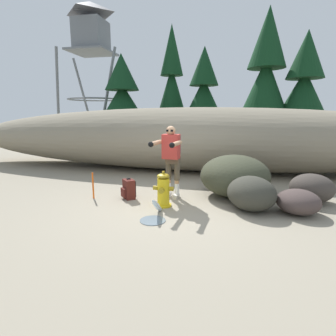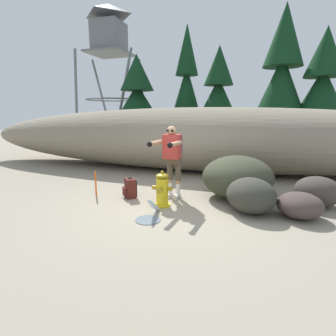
{
  "view_description": "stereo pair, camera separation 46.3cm",
  "coord_description": "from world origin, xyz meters",
  "views": [
    {
      "loc": [
        1.06,
        -5.28,
        1.87
      ],
      "look_at": [
        -0.17,
        0.2,
        0.75
      ],
      "focal_mm": 28.74,
      "sensor_mm": 36.0,
      "label": 1
    },
    {
      "loc": [
        1.5,
        -5.16,
        1.87
      ],
      "look_at": [
        -0.17,
        0.2,
        0.75
      ],
      "focal_mm": 28.74,
      "sensor_mm": 36.0,
      "label": 2
    }
  ],
  "objects": [
    {
      "name": "watchtower",
      "position": [
        -7.55,
        11.24,
        6.55
      ],
      "size": [
        4.3,
        4.3,
        8.65
      ],
      "color": "slate",
      "rests_on": "ground_plane"
    },
    {
      "name": "dirt_embankment",
      "position": [
        0.0,
        3.81,
        1.05
      ],
      "size": [
        17.43,
        3.2,
        2.11
      ],
      "primitive_type": "ellipsoid",
      "color": "gray",
      "rests_on": "ground_plane"
    },
    {
      "name": "boulder_small",
      "position": [
        2.85,
        0.85,
        0.31
      ],
      "size": [
        1.01,
        0.94,
        0.63
      ],
      "primitive_type": "ellipsoid",
      "rotation": [
        0.0,
        0.0,
        4.58
      ],
      "color": "#3F3832",
      "rests_on": "ground_plane"
    },
    {
      "name": "pine_tree_right",
      "position": [
        2.57,
        7.97,
        3.45
      ],
      "size": [
        2.56,
        2.56,
        6.49
      ],
      "color": "#47331E",
      "rests_on": "ground_plane"
    },
    {
      "name": "pine_tree_left",
      "position": [
        -2.18,
        10.1,
        3.54
      ],
      "size": [
        1.96,
        1.96,
        6.7
      ],
      "color": "#47331E",
      "rests_on": "ground_plane"
    },
    {
      "name": "pine_tree_far_right",
      "position": [
        4.18,
        7.91,
        3.05
      ],
      "size": [
        2.43,
        2.43,
        5.41
      ],
      "color": "#47331E",
      "rests_on": "ground_plane"
    },
    {
      "name": "fire_hydrant",
      "position": [
        -0.21,
        -0.1,
        0.34
      ],
      "size": [
        0.43,
        0.38,
        0.74
      ],
      "color": "gold",
      "rests_on": "ground_plane"
    },
    {
      "name": "pine_tree_far_left",
      "position": [
        -4.79,
        9.17,
        2.85
      ],
      "size": [
        2.88,
        2.88,
        5.13
      ],
      "color": "#47331E",
      "rests_on": "ground_plane"
    },
    {
      "name": "spare_backpack",
      "position": [
        -1.09,
        0.22,
        0.22
      ],
      "size": [
        0.36,
        0.36,
        0.47
      ],
      "rotation": [
        0.0,
        0.0,
        3.86
      ],
      "color": "#511E19",
      "rests_on": "ground_plane"
    },
    {
      "name": "boulder_outlier",
      "position": [
        2.41,
        0.05,
        0.24
      ],
      "size": [
        0.95,
        0.96,
        0.47
      ],
      "primitive_type": "ellipsoid",
      "rotation": [
        0.0,
        0.0,
        6.08
      ],
      "color": "#473936",
      "rests_on": "ground_plane"
    },
    {
      "name": "boulder_mid",
      "position": [
        1.55,
        0.06,
        0.34
      ],
      "size": [
        1.34,
        1.35,
        0.68
      ],
      "primitive_type": "ellipsoid",
      "rotation": [
        0.0,
        0.0,
        2.26
      ],
      "color": "#36352D",
      "rests_on": "ground_plane"
    },
    {
      "name": "hydrant_water_jet",
      "position": [
        -0.21,
        -0.68,
        0.13
      ],
      "size": [
        0.46,
        0.9,
        0.51
      ],
      "color": "silver",
      "rests_on": "ground_plane"
    },
    {
      "name": "pine_tree_center",
      "position": [
        -0.31,
        9.38,
        3.01
      ],
      "size": [
        2.33,
        2.33,
        5.31
      ],
      "color": "#47331E",
      "rests_on": "ground_plane"
    },
    {
      "name": "ground_plane",
      "position": [
        0.0,
        0.0,
        -0.02
      ],
      "size": [
        56.0,
        56.0,
        0.04
      ],
      "primitive_type": "cube",
      "color": "gray"
    },
    {
      "name": "utility_worker",
      "position": [
        -0.15,
        0.45,
        1.03
      ],
      "size": [
        0.59,
        1.0,
        1.63
      ],
      "rotation": [
        0.0,
        0.0,
        -1.66
      ],
      "color": "beige",
      "rests_on": "ground_plane"
    },
    {
      "name": "boulder_large",
      "position": [
        1.24,
        0.94,
        0.48
      ],
      "size": [
        1.86,
        1.87,
        0.97
      ],
      "primitive_type": "ellipsoid",
      "rotation": [
        0.0,
        0.0,
        4.9
      ],
      "color": "#383B2A",
      "rests_on": "ground_plane"
    },
    {
      "name": "survey_stake",
      "position": [
        -1.87,
        0.05,
        0.3
      ],
      "size": [
        0.04,
        0.04,
        0.6
      ],
      "primitive_type": "cylinder",
      "color": "#E55914",
      "rests_on": "ground_plane"
    }
  ]
}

